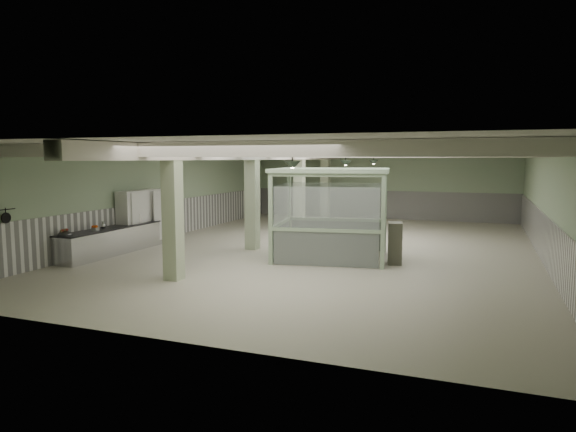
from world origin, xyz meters
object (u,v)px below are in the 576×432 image
(walkin_cooler, at_px, (141,220))
(guard_booth, at_px, (331,199))
(filing_cabinet, at_px, (395,243))
(prep_counter, at_px, (114,240))

(walkin_cooler, distance_m, guard_booth, 7.28)
(guard_booth, bearing_deg, filing_cabinet, -14.13)
(walkin_cooler, xyz_separation_m, guard_booth, (7.21, 0.22, 0.96))
(guard_booth, relative_size, filing_cabinet, 3.15)
(walkin_cooler, relative_size, guard_booth, 0.53)
(prep_counter, distance_m, walkin_cooler, 1.71)
(walkin_cooler, height_order, filing_cabinet, walkin_cooler)
(guard_booth, xyz_separation_m, filing_cabinet, (2.09, -0.18, -1.29))
(prep_counter, bearing_deg, filing_cabinet, 10.21)
(walkin_cooler, bearing_deg, guard_booth, 1.74)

